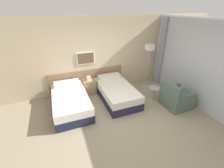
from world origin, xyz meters
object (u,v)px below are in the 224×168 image
(floor_lamp, at_px, (149,52))
(side_table, at_px, (154,92))
(bed_near_window, at_px, (116,92))
(nightstand, at_px, (89,86))
(armchair, at_px, (176,99))
(bed_near_door, at_px, (71,101))

(floor_lamp, bearing_deg, side_table, -108.24)
(bed_near_window, distance_m, side_table, 1.30)
(bed_near_window, bearing_deg, nightstand, 137.49)
(bed_near_window, relative_size, armchair, 2.15)
(side_table, height_order, armchair, armchair)
(bed_near_door, height_order, floor_lamp, floor_lamp)
(bed_near_window, distance_m, floor_lamp, 1.95)
(bed_near_door, distance_m, armchair, 3.42)
(nightstand, bearing_deg, floor_lamp, -7.88)
(bed_near_door, xyz_separation_m, bed_near_window, (1.59, 0.00, 0.00))
(bed_near_window, bearing_deg, floor_lamp, 15.48)
(nightstand, height_order, side_table, nightstand)
(bed_near_window, xyz_separation_m, armchair, (1.64, -1.13, 0.02))
(bed_near_door, relative_size, floor_lamp, 1.12)
(nightstand, relative_size, floor_lamp, 0.40)
(bed_near_door, bearing_deg, floor_lamp, 7.63)
(armchair, bearing_deg, side_table, 39.86)
(floor_lamp, height_order, armchair, floor_lamp)
(bed_near_window, bearing_deg, bed_near_door, 180.00)
(bed_near_window, height_order, armchair, armchair)
(bed_near_window, bearing_deg, armchair, -34.67)
(bed_near_window, xyz_separation_m, floor_lamp, (1.49, 0.41, 1.19))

